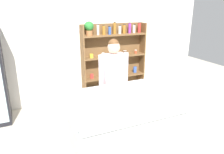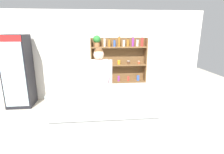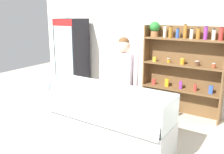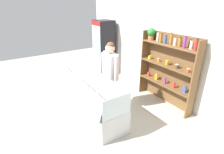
% 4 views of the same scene
% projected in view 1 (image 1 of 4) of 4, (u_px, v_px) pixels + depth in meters
% --- Properties ---
extents(ground_plane, '(12.00, 12.00, 0.00)m').
position_uv_depth(ground_plane, '(118.00, 139.00, 4.01)').
color(ground_plane, beige).
extents(back_wall, '(6.80, 0.10, 2.70)m').
position_uv_depth(back_wall, '(82.00, 47.00, 5.39)').
color(back_wall, white).
rests_on(back_wall, ground).
extents(shelving_unit, '(1.67, 0.29, 1.98)m').
position_uv_depth(shelving_unit, '(112.00, 55.00, 5.54)').
color(shelving_unit, brown).
rests_on(shelving_unit, ground).
extents(deli_display_case, '(2.10, 0.75, 1.01)m').
position_uv_depth(deli_display_case, '(130.00, 124.00, 3.90)').
color(deli_display_case, silver).
rests_on(deli_display_case, ground).
extents(shop_clerk, '(0.60, 0.25, 1.76)m').
position_uv_depth(shop_clerk, '(114.00, 76.00, 4.12)').
color(shop_clerk, '#2D2D38').
rests_on(shop_clerk, ground).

